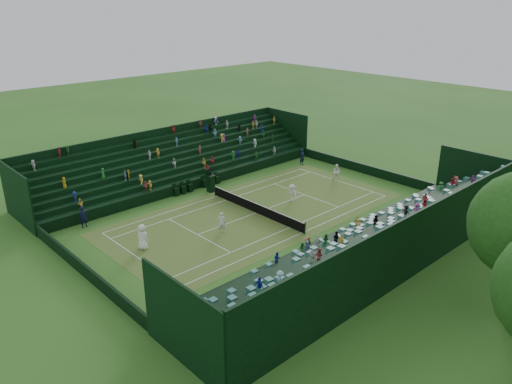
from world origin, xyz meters
TOP-DOWN VIEW (x-y plane):
  - ground at (0.00, 0.00)m, footprint 160.00×160.00m
  - court_surface at (0.00, 0.00)m, footprint 12.97×26.77m
  - perimeter_wall_north at (0.00, 15.88)m, footprint 17.17×0.20m
  - perimeter_wall_south at (0.00, -15.88)m, footprint 17.17×0.20m
  - perimeter_wall_east at (8.48, 0.00)m, footprint 0.20×31.77m
  - perimeter_wall_west at (-8.48, 0.00)m, footprint 0.20×31.77m
  - north_grandstand at (12.66, 0.00)m, footprint 6.60×32.00m
  - south_grandstand at (-12.66, 0.00)m, footprint 6.60×32.00m
  - tennis_net at (0.00, 0.00)m, footprint 11.67×0.10m
  - umpire_chair at (-6.89, 0.34)m, footprint 0.79×0.79m
  - courtside_chairs at (-8.30, -0.28)m, footprint 0.52×5.49m
  - player_near_west at (-0.85, -10.86)m, footprint 1.16×0.97m
  - player_near_east at (0.95, -4.66)m, footprint 0.77×0.74m
  - player_far_west at (-0.55, 11.94)m, footprint 1.03×0.93m
  - player_far_east at (0.20, 4.40)m, footprint 1.10×0.67m
  - line_judge_north at (-6.40, 13.09)m, footprint 0.50×0.72m
  - line_judge_south at (-7.54, -12.40)m, footprint 0.46×0.69m

SIDE VIEW (x-z plane):
  - ground at x=0.00m, z-range 0.00..0.00m
  - court_surface at x=0.00m, z-range 0.00..0.01m
  - courtside_chairs at x=-8.30m, z-range -0.14..1.00m
  - perimeter_wall_north at x=0.00m, z-range 0.00..1.00m
  - perimeter_wall_south at x=0.00m, z-range 0.00..1.00m
  - perimeter_wall_east at x=8.48m, z-range 0.00..1.00m
  - perimeter_wall_west at x=-8.48m, z-range 0.00..1.00m
  - tennis_net at x=0.00m, z-range 0.00..1.06m
  - player_far_east at x=0.20m, z-range 0.00..1.65m
  - player_far_west at x=-0.55m, z-range 0.00..1.73m
  - player_near_east at x=0.95m, z-range 0.00..1.77m
  - line_judge_south at x=-7.54m, z-range 0.00..1.85m
  - line_judge_north at x=-6.40m, z-range 0.00..1.87m
  - player_near_west at x=-0.85m, z-range 0.00..2.02m
  - umpire_chair at x=-6.89m, z-range -0.18..2.31m
  - north_grandstand at x=12.66m, z-range -0.90..4.00m
  - south_grandstand at x=-12.66m, z-range -0.90..4.00m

